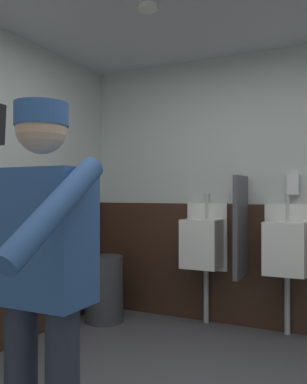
# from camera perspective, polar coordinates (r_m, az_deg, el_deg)

# --- Properties ---
(wall_back) EXTENTS (4.20, 0.12, 2.56)m
(wall_back) POSITION_cam_1_polar(r_m,az_deg,el_deg) (3.98, 15.58, 0.35)
(wall_back) COLOR silver
(wall_back) RESTS_ON ground_plane
(wainscot_band_back) EXTENTS (3.60, 0.03, 1.14)m
(wainscot_band_back) POSITION_cam_1_polar(r_m,az_deg,el_deg) (3.96, 15.40, -9.96)
(wainscot_band_back) COLOR #382319
(wainscot_band_back) RESTS_ON ground_plane
(downlight_far) EXTENTS (0.14, 0.14, 0.03)m
(downlight_far) POSITION_cam_1_polar(r_m,az_deg,el_deg) (3.15, -0.77, 24.18)
(downlight_far) COLOR white
(urinal_left) EXTENTS (0.40, 0.34, 1.24)m
(urinal_left) POSITION_cam_1_polar(r_m,az_deg,el_deg) (3.93, 6.89, -6.99)
(urinal_left) COLOR white
(urinal_left) RESTS_ON ground_plane
(urinal_middle) EXTENTS (0.40, 0.34, 1.24)m
(urinal_middle) POSITION_cam_1_polar(r_m,az_deg,el_deg) (3.76, 17.86, -7.30)
(urinal_middle) COLOR white
(urinal_middle) RESTS_ON ground_plane
(privacy_divider_panel) EXTENTS (0.04, 0.40, 0.90)m
(privacy_divider_panel) POSITION_cam_1_polar(r_m,az_deg,el_deg) (3.74, 11.99, -4.67)
(privacy_divider_panel) COLOR #4C4C51
(person) EXTENTS (0.64, 0.60, 1.62)m
(person) POSITION_cam_1_polar(r_m,az_deg,el_deg) (1.79, -15.48, -9.78)
(person) COLOR #2D3342
(person) RESTS_ON ground_plane
(trash_bin) EXTENTS (0.37, 0.37, 0.63)m
(trash_bin) POSITION_cam_1_polar(r_m,az_deg,el_deg) (4.13, -6.87, -13.16)
(trash_bin) COLOR #38383D
(trash_bin) RESTS_ON ground_plane
(soap_dispenser) EXTENTS (0.10, 0.07, 0.18)m
(soap_dispenser) POSITION_cam_1_polar(r_m,az_deg,el_deg) (3.84, 18.78, 0.99)
(soap_dispenser) COLOR silver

